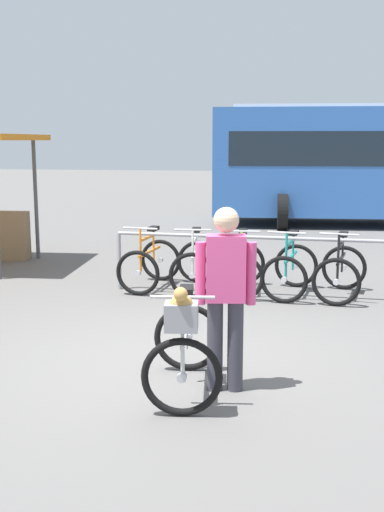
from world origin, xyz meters
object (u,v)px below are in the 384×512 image
at_px(racked_bike_white, 195,266).
at_px(person_with_featured_bike, 226,291).
at_px(racked_bike_black, 340,272).
at_px(featured_bicycle, 184,343).
at_px(racked_bike_teal, 290,270).
at_px(racked_bike_lime, 242,268).
at_px(racked_bike_orange, 150,264).

relative_size(racked_bike_white, person_with_featured_bike, 0.70).
xyz_separation_m(racked_bike_black, person_with_featured_bike, (-1.25, -3.59, 0.54)).
bearing_deg(featured_bicycle, racked_bike_white, 97.64).
bearing_deg(racked_bike_black, racked_bike_teal, 177.22).
height_order(racked_bike_lime, racked_bike_black, same).
bearing_deg(racked_bike_teal, person_with_featured_bike, -98.56).
relative_size(racked_bike_black, person_with_featured_bike, 0.73).
bearing_deg(person_with_featured_bike, racked_bike_lime, 92.39).
distance_m(racked_bike_orange, racked_bike_lime, 1.40).
height_order(racked_bike_lime, racked_bike_teal, same).
distance_m(racked_bike_teal, person_with_featured_bike, 3.71).
bearing_deg(racked_bike_black, racked_bike_white, 177.22).
relative_size(racked_bike_orange, racked_bike_teal, 0.98).
xyz_separation_m(featured_bicycle, person_with_featured_bike, (0.33, 0.22, 0.42)).
distance_m(racked_bike_lime, person_with_featured_bike, 3.70).
bearing_deg(person_with_featured_bike, racked_bike_orange, 112.59).
distance_m(racked_bike_orange, racked_bike_black, 2.80).
bearing_deg(featured_bicycle, racked_bike_teal, 77.20).
bearing_deg(person_with_featured_bike, racked_bike_white, 102.98).
height_order(racked_bike_white, racked_bike_black, same).
height_order(racked_bike_lime, featured_bicycle, featured_bicycle).
relative_size(racked_bike_orange, racked_bike_lime, 1.04).
bearing_deg(person_with_featured_bike, racked_bike_teal, 81.44).
bearing_deg(racked_bike_black, racked_bike_lime, 177.22).
bearing_deg(racked_bike_black, person_with_featured_bike, -109.11).
relative_size(racked_bike_orange, racked_bike_black, 0.97).
relative_size(racked_bike_orange, racked_bike_white, 1.01).
bearing_deg(featured_bicycle, person_with_featured_bike, 33.38).
relative_size(racked_bike_black, featured_bicycle, 0.96).
relative_size(racked_bike_lime, person_with_featured_bike, 0.68).
bearing_deg(racked_bike_lime, racked_bike_white, 177.22).
xyz_separation_m(racked_bike_lime, racked_bike_black, (1.40, -0.07, 0.00)).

